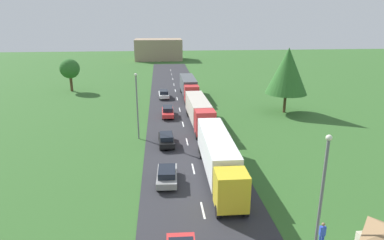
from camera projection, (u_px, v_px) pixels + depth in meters
The scene contains 15 objects.
road at pixel (187, 140), 40.98m from camera, with size 10.00×140.00×0.06m, color #2B2B30.
lane_marking_centre at pixel (189, 151), 37.42m from camera, with size 0.16×122.40×0.01m.
truck_lead at pixel (218, 156), 30.94m from camera, with size 2.66×14.18×3.71m.
truck_second at pixel (199, 111), 46.25m from camera, with size 2.76×12.93×3.51m.
truck_third at pixel (189, 86), 62.29m from camera, with size 2.58×12.41×3.57m.
car_second at pixel (167, 175), 30.18m from camera, with size 2.01×4.31×1.44m.
car_third at pixel (166, 139), 39.12m from camera, with size 1.87×4.47×1.41m.
car_fourth at pixel (168, 111), 50.51m from camera, with size 1.78×4.60×1.49m.
car_fifth at pixel (164, 94), 62.10m from camera, with size 1.95×4.62×1.49m.
person_lead at pixel (322, 234), 21.78m from camera, with size 0.38×0.23×1.78m.
lamppost_lead at pixel (322, 194), 19.40m from camera, with size 0.36×0.36×8.30m.
lamppost_second at pixel (137, 103), 40.28m from camera, with size 0.36×0.36×8.19m.
tree_oak at pixel (70, 69), 66.99m from camera, with size 3.93×3.93×6.58m.
tree_maple at pixel (287, 71), 51.15m from camera, with size 6.43×6.43×10.15m.
distant_building at pixel (159, 49), 117.99m from camera, with size 16.29×10.91×7.19m, color #9E846B.
Camera 1 is at (-3.02, -13.82, 14.47)m, focal length 31.21 mm.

